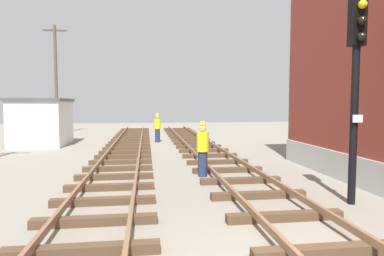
{
  "coord_description": "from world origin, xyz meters",
  "views": [
    {
      "loc": [
        -2.2,
        -4.01,
        2.43
      ],
      "look_at": [
        0.06,
        12.57,
        1.24
      ],
      "focal_mm": 31.32,
      "sensor_mm": 36.0,
      "label": 1
    }
  ],
  "objects_px": {
    "control_hut": "(42,122)",
    "utility_pole_far": "(56,78)",
    "track_worker_foreground": "(203,149)",
    "track_worker_distant": "(157,128)",
    "signal_mast": "(356,76)"
  },
  "relations": [
    {
      "from": "signal_mast",
      "to": "track_worker_distant",
      "type": "relative_size",
      "value": 2.62
    },
    {
      "from": "control_hut",
      "to": "utility_pole_far",
      "type": "xyz_separation_m",
      "value": [
        -1.04,
        7.55,
        3.15
      ]
    },
    {
      "from": "control_hut",
      "to": "track_worker_foreground",
      "type": "relative_size",
      "value": 2.03
    },
    {
      "from": "track_worker_foreground",
      "to": "track_worker_distant",
      "type": "height_order",
      "value": "same"
    },
    {
      "from": "signal_mast",
      "to": "track_worker_distant",
      "type": "height_order",
      "value": "signal_mast"
    },
    {
      "from": "signal_mast",
      "to": "utility_pole_far",
      "type": "height_order",
      "value": "utility_pole_far"
    },
    {
      "from": "control_hut",
      "to": "track_worker_distant",
      "type": "height_order",
      "value": "control_hut"
    },
    {
      "from": "utility_pole_far",
      "to": "track_worker_distant",
      "type": "relative_size",
      "value": 4.65
    },
    {
      "from": "utility_pole_far",
      "to": "track_worker_foreground",
      "type": "xyz_separation_m",
      "value": [
        9.04,
        -17.34,
        -3.61
      ]
    },
    {
      "from": "control_hut",
      "to": "track_worker_foreground",
      "type": "bearing_deg",
      "value": -50.74
    },
    {
      "from": "track_worker_foreground",
      "to": "track_worker_distant",
      "type": "xyz_separation_m",
      "value": [
        -1.17,
        10.4,
        0.0
      ]
    },
    {
      "from": "signal_mast",
      "to": "track_worker_foreground",
      "type": "bearing_deg",
      "value": 130.73
    },
    {
      "from": "utility_pole_far",
      "to": "track_worker_foreground",
      "type": "bearing_deg",
      "value": -62.47
    },
    {
      "from": "signal_mast",
      "to": "track_worker_foreground",
      "type": "relative_size",
      "value": 2.62
    },
    {
      "from": "signal_mast",
      "to": "utility_pole_far",
      "type": "bearing_deg",
      "value": 120.09
    }
  ]
}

